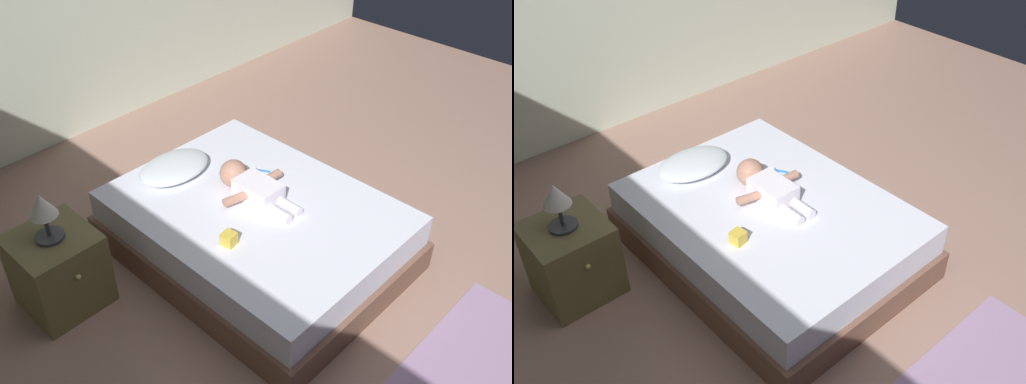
# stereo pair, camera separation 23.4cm
# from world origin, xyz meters

# --- Properties ---
(ground_plane) EXTENTS (8.00, 8.00, 0.00)m
(ground_plane) POSITION_xyz_m (0.00, 0.00, 0.00)
(ground_plane) COLOR #9F7968
(bed) EXTENTS (1.39, 1.83, 0.42)m
(bed) POSITION_xyz_m (-0.09, 0.72, 0.21)
(bed) COLOR brown
(bed) RESTS_ON ground_plane
(pillow) EXTENTS (0.52, 0.36, 0.10)m
(pillow) POSITION_xyz_m (-0.23, 1.36, 0.47)
(pillow) COLOR silver
(pillow) RESTS_ON bed
(baby) EXTENTS (0.49, 0.63, 0.18)m
(baby) POSITION_xyz_m (-0.04, 0.82, 0.49)
(baby) COLOR white
(baby) RESTS_ON bed
(toothbrush) EXTENTS (0.07, 0.11, 0.02)m
(toothbrush) POSITION_xyz_m (0.20, 0.96, 0.43)
(toothbrush) COLOR #357FE8
(toothbrush) RESTS_ON bed
(nightstand) EXTENTS (0.46, 0.49, 0.51)m
(nightstand) POSITION_xyz_m (-1.21, 1.28, 0.25)
(nightstand) COLOR brown
(nightstand) RESTS_ON ground_plane
(lamp) EXTENTS (0.17, 0.17, 0.31)m
(lamp) POSITION_xyz_m (-1.21, 1.28, 0.71)
(lamp) COLOR #333338
(lamp) RESTS_ON nightstand
(toy_block) EXTENTS (0.09, 0.09, 0.08)m
(toy_block) POSITION_xyz_m (-0.47, 0.57, 0.46)
(toy_block) COLOR gold
(toy_block) RESTS_ON bed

